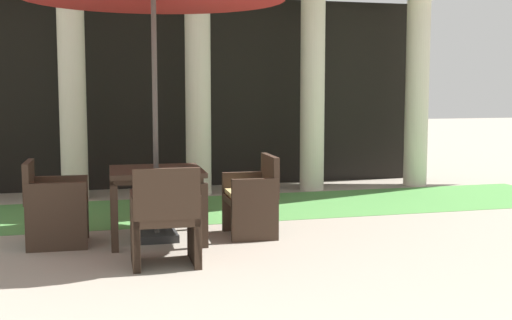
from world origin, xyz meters
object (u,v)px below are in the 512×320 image
at_px(patio_table_near_foreground, 156,178).
at_px(patio_chair_near_foreground_south, 165,219).
at_px(patio_chair_near_foreground_east, 253,198).
at_px(patio_chair_near_foreground_west, 54,205).

relative_size(patio_table_near_foreground, patio_chair_near_foreground_south, 1.09).
distance_m(patio_chair_near_foreground_south, patio_chair_near_foreground_east, 1.45).
height_order(patio_chair_near_foreground_south, patio_chair_near_foreground_east, patio_chair_near_foreground_south).
bearing_deg(patio_table_near_foreground, patio_chair_near_foreground_south, -92.52).
bearing_deg(patio_table_near_foreground, patio_chair_near_foreground_west, 177.48).
height_order(patio_chair_near_foreground_south, patio_chair_near_foreground_west, patio_chair_near_foreground_south).
bearing_deg(patio_chair_near_foreground_west, patio_table_near_foreground, 90.00).
distance_m(patio_table_near_foreground, patio_chair_near_foreground_east, 1.05).
bearing_deg(patio_table_near_foreground, patio_chair_near_foreground_east, -2.52).
bearing_deg(patio_chair_near_foreground_east, patio_chair_near_foreground_south, 135.04).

